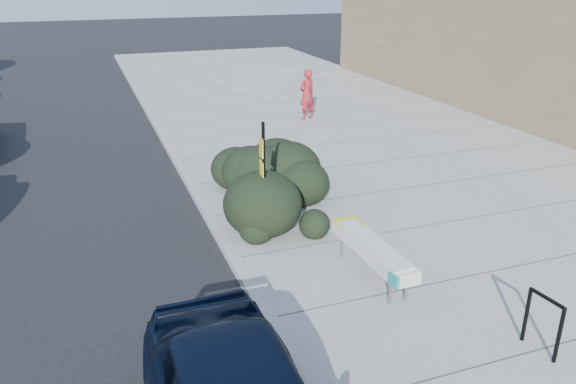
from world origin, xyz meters
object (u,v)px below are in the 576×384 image
at_px(sign_post, 263,172).
at_px(pedestrian, 307,94).
at_px(bench, 372,250).
at_px(bike_rack, 543,319).

bearing_deg(sign_post, pedestrian, 66.73).
distance_m(bench, bike_rack, 2.83).
bearing_deg(pedestrian, sign_post, 44.61).
relative_size(sign_post, pedestrian, 1.33).
bearing_deg(pedestrian, bench, 55.46).
xyz_separation_m(bike_rack, sign_post, (-2.42, 4.73, 0.80)).
bearing_deg(bike_rack, sign_post, 110.92).
distance_m(bench, pedestrian, 10.97).
bearing_deg(sign_post, bench, -57.17).
height_order(sign_post, pedestrian, sign_post).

